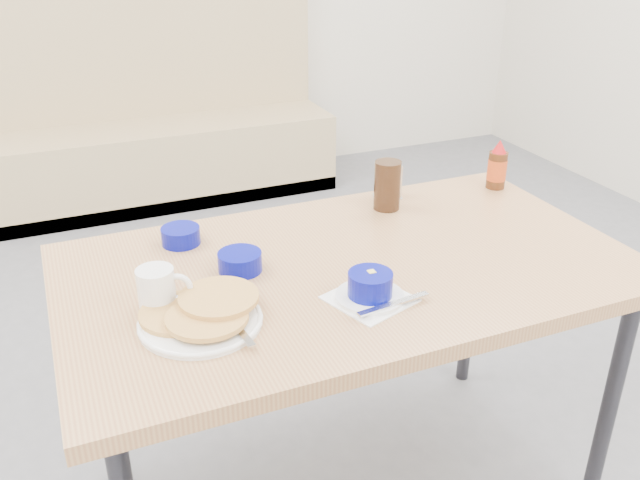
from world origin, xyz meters
name	(u,v)px	position (x,y,z in m)	size (l,w,h in m)	color
booth_bench	(164,137)	(0.00, 2.78, 0.35)	(1.90, 0.56, 1.22)	tan
dining_table	(350,285)	(0.00, 0.25, 0.70)	(1.40, 0.80, 0.76)	tan
pancake_plate	(201,315)	(-0.40, 0.13, 0.78)	(0.26, 0.27, 0.05)	white
coffee_mug	(158,288)	(-0.47, 0.23, 0.81)	(0.12, 0.08, 0.09)	white
grits_setting	(370,288)	(-0.03, 0.07, 0.79)	(0.22, 0.21, 0.07)	white
creamer_bowl	(181,236)	(-0.36, 0.52, 0.78)	(0.10, 0.10, 0.05)	#050A7D
butter_bowl	(240,262)	(-0.26, 0.32, 0.78)	(0.11, 0.11, 0.05)	#050A7D
amber_tumbler	(387,185)	(0.24, 0.52, 0.83)	(0.08, 0.08, 0.14)	black
condiment_caddy	(388,186)	(0.28, 0.59, 0.80)	(0.10, 0.08, 0.10)	silver
syrup_bottle	(497,167)	(0.63, 0.53, 0.83)	(0.06, 0.06, 0.15)	#47230F
sugar_wrapper	(353,287)	(-0.04, 0.14, 0.76)	(0.04, 0.02, 0.00)	#EE4F58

